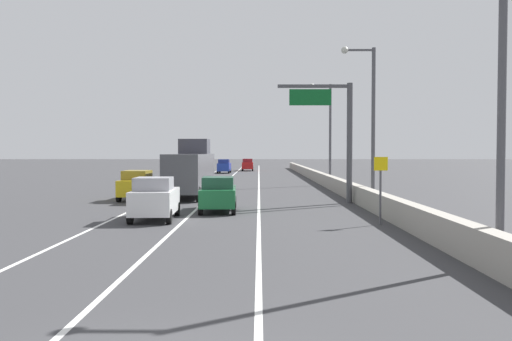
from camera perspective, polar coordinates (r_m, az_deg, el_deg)
The scene contains 16 objects.
ground_plane at distance 71.29m, azimuth -0.90°, elevation -0.62°, with size 320.00×320.00×0.00m, color #38383A.
lane_stripe_left at distance 62.68m, azimuth -6.11°, elevation -0.99°, with size 0.16×130.00×0.00m, color silver.
lane_stripe_center at distance 62.38m, azimuth -2.92°, elevation -1.00°, with size 0.16×130.00×0.00m, color silver.
lane_stripe_right at distance 62.28m, azimuth 0.30°, elevation -1.00°, with size 0.16×130.00×0.00m, color silver.
jersey_barrier_right at distance 47.69m, azimuth 7.85°, elevation -1.27°, with size 0.60×120.00×1.10m, color #9E998E.
overhead_sign_gantry at distance 34.87m, azimuth 8.44°, elevation 4.40°, with size 4.68×0.36×7.50m.
speed_advisory_sign at distance 24.92m, azimuth 12.73°, elevation -1.47°, with size 0.60×0.11×3.00m.
lamp_post_right_near at distance 17.36m, azimuth 23.26°, elevation 9.66°, with size 2.14×0.44×9.73m.
lamp_post_right_second at distance 35.13m, azimuth 11.59°, elevation 5.80°, with size 2.14×0.44×9.73m.
lamp_post_right_third at distance 53.36m, azimuth 7.39°, elevation 4.51°, with size 2.14×0.44×9.73m.
car_blue_0 at distance 82.31m, azimuth -3.31°, elevation 0.44°, with size 1.94×4.28×2.08m.
car_red_1 at distance 92.18m, azimuth -0.87°, elevation 0.60°, with size 1.93×4.61×2.03m.
car_white_2 at distance 26.51m, azimuth -10.40°, elevation -2.87°, with size 2.08×4.21×2.03m.
car_yellow_3 at distance 37.77m, azimuth -12.03°, elevation -1.48°, with size 2.02×4.64×1.98m.
car_green_4 at distance 29.90m, azimuth -3.90°, elevation -2.43°, with size 2.05×4.72×1.88m.
box_truck at distance 39.56m, azimuth -6.76°, elevation 0.03°, with size 2.72×9.40×4.16m.
Camera 1 is at (1.51, -7.20, 3.24)m, focal length 38.77 mm.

